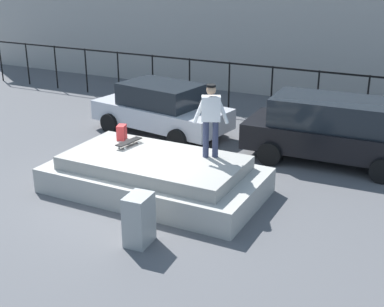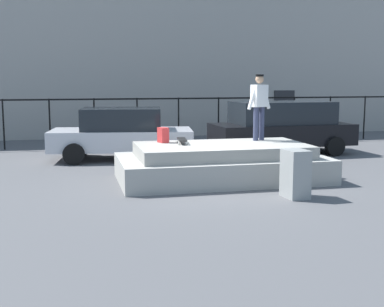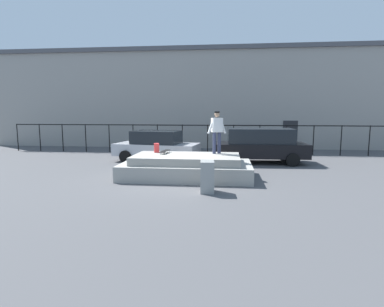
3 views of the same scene
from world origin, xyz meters
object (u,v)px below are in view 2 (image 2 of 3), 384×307
(backpack, at_px, (163,135))
(car_black_hatchback_mid, at_px, (282,126))
(skateboarder, at_px, (259,102))
(skateboard, at_px, (182,140))
(utility_box, at_px, (295,174))
(car_silver_sedan_near, at_px, (122,133))

(backpack, xyz_separation_m, car_black_hatchback_mid, (4.64, 3.28, -0.16))
(skateboarder, xyz_separation_m, car_black_hatchback_mid, (2.09, 3.36, -0.97))
(skateboard, height_order, backpack, backpack)
(backpack, distance_m, utility_box, 3.75)
(car_silver_sedan_near, bearing_deg, skateboarder, -45.61)
(backpack, xyz_separation_m, car_silver_sedan_near, (-0.74, 3.27, -0.27))
(skateboard, height_order, car_black_hatchback_mid, car_black_hatchback_mid)
(skateboarder, relative_size, utility_box, 1.68)
(skateboard, relative_size, car_black_hatchback_mid, 0.17)
(skateboard, distance_m, backpack, 0.54)
(backpack, bearing_deg, car_silver_sedan_near, -4.24)
(skateboarder, relative_size, car_silver_sedan_near, 0.37)
(skateboarder, xyz_separation_m, backpack, (-2.54, 0.09, -0.81))
(backpack, xyz_separation_m, utility_box, (2.33, -2.88, -0.58))
(skateboard, relative_size, utility_box, 0.80)
(car_black_hatchback_mid, bearing_deg, car_silver_sedan_near, -179.89)
(car_silver_sedan_near, relative_size, car_black_hatchback_mid, 0.97)
(skateboarder, distance_m, utility_box, 3.13)
(skateboarder, height_order, utility_box, skateboarder)
(car_silver_sedan_near, relative_size, utility_box, 4.48)
(skateboard, xyz_separation_m, car_silver_sedan_near, (-1.16, 3.58, -0.17))
(backpack, height_order, car_black_hatchback_mid, car_black_hatchback_mid)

